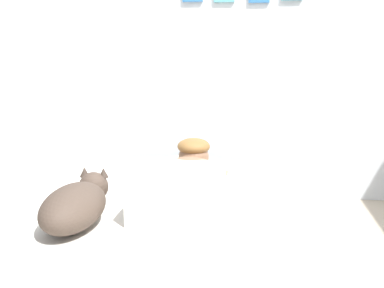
{
  "coord_description": "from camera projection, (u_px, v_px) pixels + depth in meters",
  "views": [
    {
      "loc": [
        0.13,
        -2.02,
        1.13
      ],
      "look_at": [
        -0.24,
        0.67,
        0.58
      ],
      "focal_mm": 43.55,
      "sensor_mm": 36.0,
      "label": 1
    }
  ],
  "objects": [
    {
      "name": "bed",
      "position": [
        167.0,
        229.0,
        2.57
      ],
      "size": [
        1.43,
        2.03,
        0.33
      ],
      "color": "#4C4742",
      "rests_on": "ground"
    },
    {
      "name": "cell_phone",
      "position": [
        185.0,
        222.0,
        2.19
      ],
      "size": [
        0.07,
        0.14,
        0.01
      ],
      "primitive_type": "cube",
      "color": "black",
      "rests_on": "bed"
    },
    {
      "name": "back_wall",
      "position": [
        241.0,
        34.0,
        3.51
      ],
      "size": [
        4.25,
        0.12,
        2.5
      ],
      "color": "silver",
      "rests_on": "ground"
    },
    {
      "name": "dog",
      "position": [
        76.0,
        204.0,
        2.13
      ],
      "size": [
        0.26,
        0.57,
        0.21
      ],
      "color": "#4C3D33",
      "rests_on": "bed"
    },
    {
      "name": "pillow",
      "position": [
        190.0,
        165.0,
        3.07
      ],
      "size": [
        0.52,
        0.32,
        0.11
      ],
      "primitive_type": "ellipsoid",
      "color": "white",
      "rests_on": "bed"
    },
    {
      "name": "coffee_cup",
      "position": [
        205.0,
        171.0,
        2.97
      ],
      "size": [
        0.12,
        0.09,
        0.07
      ],
      "color": "white",
      "rests_on": "bed"
    },
    {
      "name": "person_lying",
      "position": [
        185.0,
        180.0,
        2.52
      ],
      "size": [
        0.43,
        0.92,
        0.27
      ],
      "color": "silver",
      "rests_on": "bed"
    }
  ]
}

